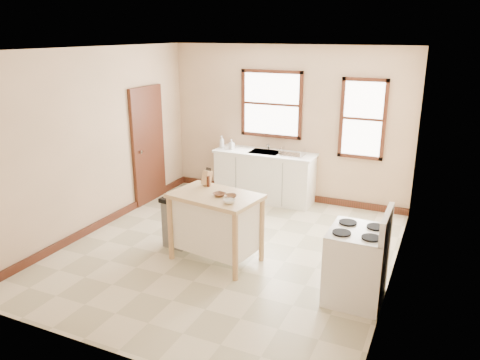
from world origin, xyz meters
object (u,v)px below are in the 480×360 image
object	(u,v)px
knife_block	(207,178)
trash_bin	(177,222)
kitchen_island	(216,227)
bowl_c	(229,201)
pepper_grinder	(208,181)
soap_bottle_b	(232,144)
dish_rack	(292,152)
bowl_a	(219,194)
gas_stove	(357,255)
soap_bottle_a	(222,142)
bowl_b	(231,196)

from	to	relation	value
knife_block	trash_bin	distance (m)	0.82
kitchen_island	bowl_c	distance (m)	0.63
pepper_grinder	soap_bottle_b	bearing A→B (deg)	107.48
soap_bottle_b	dish_rack	world-z (taller)	soap_bottle_b
bowl_a	gas_stove	xyz separation A→B (m)	(1.85, -0.18, -0.40)
soap_bottle_a	soap_bottle_b	distance (m)	0.21
knife_block	pepper_grinder	xyz separation A→B (m)	(0.04, -0.04, -0.03)
pepper_grinder	gas_stove	distance (m)	2.26
soap_bottle_a	bowl_b	size ratio (longest dim) A/B	1.56
soap_bottle_a	bowl_c	bearing A→B (deg)	-57.69
kitchen_island	gas_stove	world-z (taller)	gas_stove
bowl_b	trash_bin	xyz separation A→B (m)	(-0.96, 0.18, -0.60)
bowl_b	bowl_c	bearing A→B (deg)	-70.20
soap_bottle_b	bowl_b	bearing A→B (deg)	-45.64
bowl_a	bowl_c	xyz separation A→B (m)	(0.24, -0.19, 0.00)
trash_bin	gas_stove	size ratio (longest dim) A/B	0.66
bowl_a	bowl_c	world-z (taller)	bowl_c
soap_bottle_b	bowl_c	world-z (taller)	soap_bottle_b
dish_rack	bowl_b	xyz separation A→B (m)	(0.00, -2.51, -0.00)
kitchen_island	bowl_a	distance (m)	0.50
pepper_grinder	bowl_b	distance (m)	0.55
soap_bottle_a	trash_bin	size ratio (longest dim) A/B	0.31
pepper_grinder	knife_block	bearing A→B (deg)	134.97
knife_block	bowl_c	size ratio (longest dim) A/B	1.31
dish_rack	pepper_grinder	size ratio (longest dim) A/B	2.77
soap_bottle_a	bowl_c	xyz separation A→B (m)	(1.45, -2.69, -0.06)
bowl_a	trash_bin	world-z (taller)	bowl_a
knife_block	trash_bin	size ratio (longest dim) A/B	0.27
kitchen_island	pepper_grinder	xyz separation A→B (m)	(-0.24, 0.25, 0.55)
soap_bottle_a	soap_bottle_b	size ratio (longest dim) A/B	1.27
soap_bottle_a	bowl_b	xyz separation A→B (m)	(1.38, -2.49, -0.06)
soap_bottle_a	knife_block	xyz separation A→B (m)	(0.86, -2.17, 0.02)
bowl_b	kitchen_island	bearing A→B (deg)	174.72
pepper_grinder	bowl_c	xyz separation A→B (m)	(0.55, -0.47, -0.05)
bowl_a	gas_stove	world-z (taller)	gas_stove
bowl_b	knife_block	bearing A→B (deg)	148.88
gas_stove	pepper_grinder	bearing A→B (deg)	168.07
soap_bottle_b	gas_stove	bearing A→B (deg)	-23.95
bowl_c	gas_stove	world-z (taller)	gas_stove
soap_bottle_a	dish_rack	bearing A→B (deg)	4.86
soap_bottle_b	bowl_b	world-z (taller)	soap_bottle_b
kitchen_island	bowl_a	xyz separation A→B (m)	(0.08, -0.03, 0.50)
soap_bottle_a	trash_bin	bearing A→B (deg)	-75.65
dish_rack	bowl_c	xyz separation A→B (m)	(0.08, -2.71, 0.00)
soap_bottle_a	soap_bottle_b	bearing A→B (deg)	2.46
bowl_c	bowl_b	bearing A→B (deg)	109.80
kitchen_island	bowl_b	size ratio (longest dim) A/B	7.90
dish_rack	trash_bin	world-z (taller)	dish_rack
kitchen_island	gas_stove	bearing A→B (deg)	2.71
bowl_a	kitchen_island	bearing A→B (deg)	157.55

